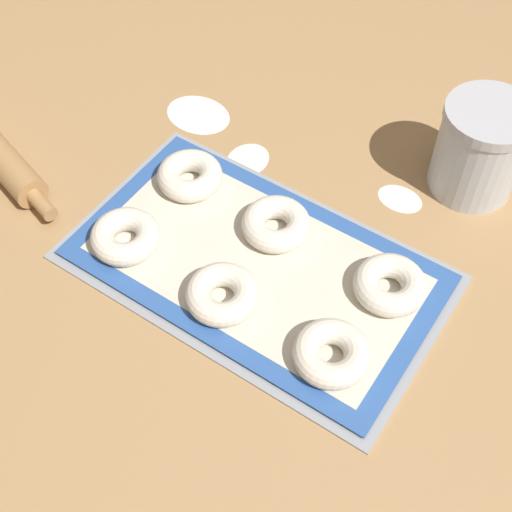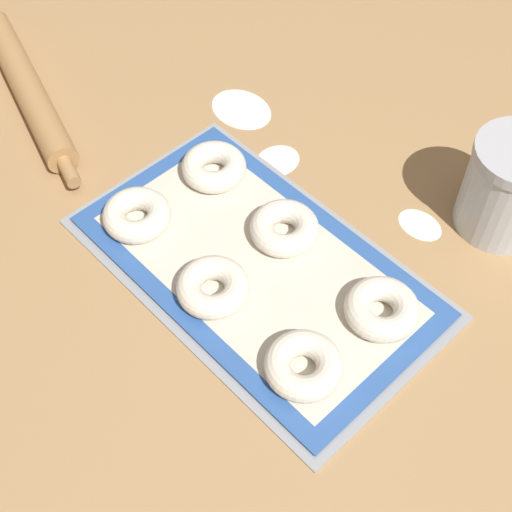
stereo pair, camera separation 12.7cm
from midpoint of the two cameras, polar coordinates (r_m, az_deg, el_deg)
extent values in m
plane|color=#A87F51|center=(0.98, 3.05, -1.30)|extent=(2.80, 2.80, 0.00)
cube|color=#93969B|center=(0.97, 3.71, -1.18)|extent=(0.51, 0.30, 0.01)
cube|color=#2D569E|center=(0.97, 3.73, -1.00)|extent=(0.49, 0.28, 0.00)
cube|color=beige|center=(0.97, 3.73, -0.98)|extent=(0.44, 0.23, 0.00)
torus|color=silver|center=(1.00, -5.99, 2.97)|extent=(0.10, 0.10, 0.03)
torus|color=silver|center=(0.92, 0.43, -2.87)|extent=(0.10, 0.10, 0.03)
torus|color=silver|center=(0.87, 8.02, -9.08)|extent=(0.10, 0.10, 0.03)
torus|color=silver|center=(1.06, 0.02, 6.86)|extent=(0.10, 0.10, 0.03)
torus|color=silver|center=(0.99, 5.82, 2.01)|extent=(0.10, 0.10, 0.03)
torus|color=silver|center=(0.93, 13.89, -4.50)|extent=(0.10, 0.10, 0.03)
cylinder|color=silver|center=(1.06, 22.82, 4.50)|extent=(0.12, 0.12, 0.13)
cylinder|color=#AD7F4C|center=(1.24, -15.13, 12.83)|extent=(0.39, 0.16, 0.05)
cylinder|color=#AD7F4C|center=(1.08, -11.52, 6.33)|extent=(0.05, 0.03, 0.02)
ellipsoid|color=white|center=(1.19, 1.90, 11.49)|extent=(0.11, 0.09, 0.00)
ellipsoid|color=white|center=(1.11, 5.01, 7.40)|extent=(0.06, 0.07, 0.00)
ellipsoid|color=white|center=(1.06, 16.35, 2.16)|extent=(0.07, 0.05, 0.00)
camera|label=1|loc=(0.06, -86.18, 5.07)|focal=50.00mm
camera|label=2|loc=(0.06, 93.82, -5.07)|focal=50.00mm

